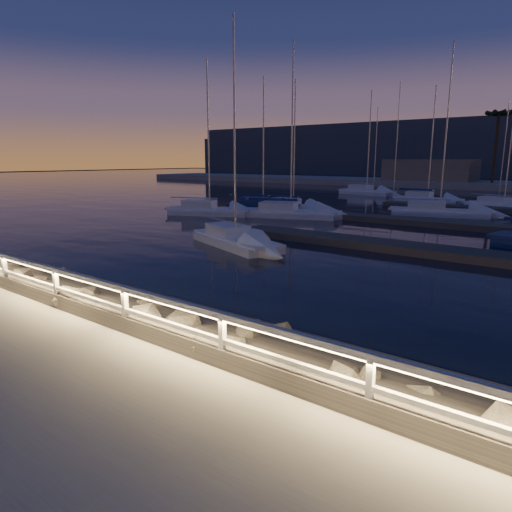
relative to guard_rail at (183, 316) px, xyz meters
The scene contains 16 objects.
ground 0.78m from the guard_rail, ahead, with size 400.00×400.00×0.00m, color #AAA59A.
harbor_water 31.27m from the guard_rail, 89.87° to the left, with size 400.00×440.00×0.60m.
guard_rail is the anchor object (origin of this frame).
riprap 8.53m from the guard_rail, behind, with size 20.21×2.82×1.34m.
floating_docks 32.52m from the guard_rail, 89.88° to the left, with size 22.00×36.00×0.40m.
palm_left 73.04m from the guard_rail, 96.29° to the left, with size 3.00×3.00×11.20m.
distant_hills 135.56m from the guard_rail, 99.37° to the left, with size 230.00×37.50×18.00m.
sailboat_a 28.79m from the guard_rail, 132.63° to the left, with size 7.36×4.60×12.26m.
sailboat_b 15.03m from the guard_rail, 126.45° to the left, with size 6.93×4.15×11.44m.
sailboat_e 32.48m from the guard_rail, 124.17° to the left, with size 7.00×3.85×11.57m.
sailboat_f 27.43m from the guard_rail, 119.19° to the left, with size 8.04×4.62×13.24m.
sailboat_g 32.48m from the guard_rail, 97.71° to the left, with size 8.18×4.21×13.37m.
sailboat_i 43.93m from the guard_rail, 101.43° to the left, with size 7.06×2.47×11.90m.
sailboat_j 32.73m from the guard_rail, 119.34° to the left, with size 6.76×2.49×11.28m.
sailboat_m 53.15m from the guard_rail, 110.47° to the left, with size 7.88×3.43×13.07m.
sailboat_n 40.74m from the guard_rail, 91.53° to the left, with size 7.26×4.47×12.02m.
Camera 1 is at (6.51, -6.09, 3.90)m, focal length 32.00 mm.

